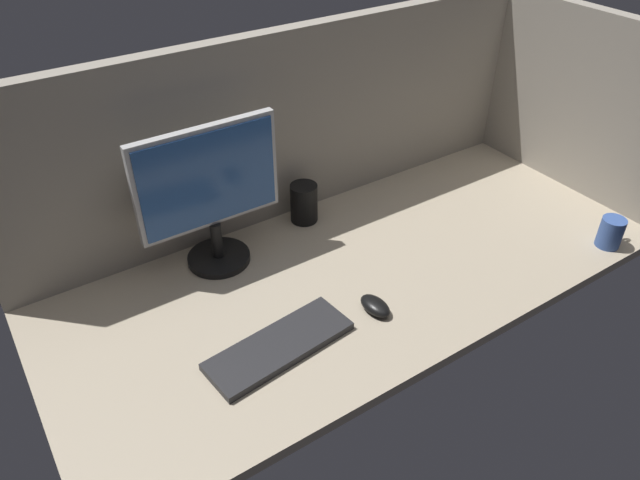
% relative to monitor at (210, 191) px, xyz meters
% --- Properties ---
extents(ground_plane, '(1.80, 0.80, 0.03)m').
position_rel_monitor_xyz_m(ground_plane, '(0.34, -0.25, -0.24)').
color(ground_plane, tan).
extents(cubicle_wall_back, '(1.80, 0.05, 0.58)m').
position_rel_monitor_xyz_m(cubicle_wall_back, '(0.34, 0.12, 0.06)').
color(cubicle_wall_back, gray).
rests_on(cubicle_wall_back, ground_plane).
extents(cubicle_wall_side, '(0.05, 0.80, 0.58)m').
position_rel_monitor_xyz_m(cubicle_wall_side, '(1.21, -0.25, 0.06)').
color(cubicle_wall_side, gray).
rests_on(cubicle_wall_side, ground_plane).
extents(monitor, '(0.41, 0.18, 0.42)m').
position_rel_monitor_xyz_m(monitor, '(0.00, 0.00, 0.00)').
color(monitor, black).
rests_on(monitor, ground_plane).
extents(keyboard, '(0.38, 0.17, 0.02)m').
position_rel_monitor_xyz_m(keyboard, '(-0.03, -0.40, -0.22)').
color(keyboard, '#262628').
rests_on(keyboard, ground_plane).
extents(mouse, '(0.06, 0.10, 0.03)m').
position_rel_monitor_xyz_m(mouse, '(0.24, -0.43, -0.21)').
color(mouse, black).
rests_on(mouse, ground_plane).
extents(mug_ceramic_blue, '(0.10, 0.07, 0.09)m').
position_rel_monitor_xyz_m(mug_ceramic_blue, '(1.00, -0.58, -0.18)').
color(mug_ceramic_blue, '#38569E').
rests_on(mug_ceramic_blue, ground_plane).
extents(mug_black_travel, '(0.09, 0.09, 0.13)m').
position_rel_monitor_xyz_m(mug_black_travel, '(0.32, 0.03, -0.17)').
color(mug_black_travel, black).
rests_on(mug_black_travel, ground_plane).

